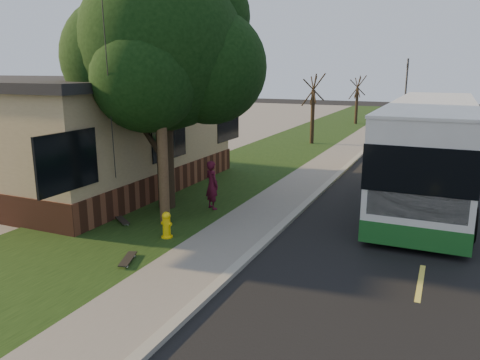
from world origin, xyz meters
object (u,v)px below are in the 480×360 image
object	(u,v)px
skateboard_main	(128,259)
skateboard_spare	(122,220)
transit_bus	(430,146)
fire_hydrant	(167,225)
dumpster	(118,159)
leafy_tree	(165,51)
bare_tree_far	(357,101)
bare_tree_near	(313,110)
traffic_signal	(406,86)
skateboarder	(212,185)
utility_pole	(159,68)

from	to	relation	value
skateboard_main	skateboard_spare	distance (m)	3.10
transit_bus	skateboard_main	bearing A→B (deg)	-122.56
fire_hydrant	dumpster	xyz separation A→B (m)	(-6.50, 6.18, 0.26)
leafy_tree	dumpster	world-z (taller)	leafy_tree
bare_tree_far	dumpster	distance (m)	24.62
skateboard_spare	leafy_tree	bearing A→B (deg)	79.79
leafy_tree	bare_tree_near	distance (m)	15.66
skateboard_main	fire_hydrant	bearing A→B (deg)	91.55
traffic_signal	fire_hydrant	bearing A→B (deg)	-95.21
transit_bus	dumpster	bearing A→B (deg)	-172.03
bare_tree_near	bare_tree_far	bearing A→B (deg)	87.61
leafy_tree	traffic_signal	xyz separation A→B (m)	(4.67, 31.35, -2.00)
bare_tree_near	dumpster	world-z (taller)	bare_tree_near
bare_tree_far	skateboarder	world-z (taller)	bare_tree_far
dumpster	bare_tree_far	bearing A→B (deg)	75.63
bare_tree_near	skateboard_spare	xyz separation A→B (m)	(-1.05, -17.45, -2.02)
utility_pole	skateboarder	bearing A→B (deg)	73.32
fire_hydrant	transit_bus	xyz separation A→B (m)	(6.30, 7.97, 1.43)
skateboard_spare	dumpster	distance (m)	7.26
bare_tree_far	utility_pole	bearing A→B (deg)	-90.60
bare_tree_near	transit_bus	distance (m)	12.35
bare_tree_near	skateboard_spare	bearing A→B (deg)	-93.44
transit_bus	bare_tree_near	bearing A→B (deg)	125.68
transit_bus	skateboard_spare	distance (m)	11.23
bare_tree_far	skateboarder	bearing A→B (deg)	-89.40
fire_hydrant	leafy_tree	xyz separation A→B (m)	(-1.57, 2.65, 4.73)
skateboard_spare	skateboarder	bearing A→B (deg)	52.70
dumpster	leafy_tree	bearing A→B (deg)	-35.62
bare_tree_far	skateboard_main	bearing A→B (deg)	-89.19
leafy_tree	dumpster	distance (m)	7.54
skateboard_main	leafy_tree	bearing A→B (deg)	109.95
bare_tree_near	transit_bus	bearing A→B (deg)	-54.32
traffic_signal	leafy_tree	bearing A→B (deg)	-98.47
fire_hydrant	bare_tree_far	bearing A→B (deg)	90.76
fire_hydrant	skateboard_main	bearing A→B (deg)	-88.45
utility_pole	traffic_signal	distance (m)	33.26
bare_tree_near	skateboard_main	distance (m)	19.94
bare_tree_near	transit_bus	size ratio (longest dim) A/B	0.33
traffic_signal	dumpster	distance (m)	29.53
transit_bus	skateboarder	distance (m)	8.20
leafy_tree	skateboarder	xyz separation A→B (m)	(1.45, 0.31, -4.28)
skateboarder	skateboard_spare	xyz separation A→B (m)	(-1.83, -2.40, -0.75)
bare_tree_far	skateboard_main	xyz separation A→B (m)	(0.45, -31.81, -1.87)
fire_hydrant	leafy_tree	size ratio (longest dim) A/B	0.09
leafy_tree	bare_tree_far	size ratio (longest dim) A/B	1.94
transit_bus	traffic_signal	bearing A→B (deg)	97.01
utility_pole	bare_tree_near	xyz separation A→B (m)	(-0.19, 17.01, -2.48)
skateboarder	dumpster	distance (m)	7.16
bare_tree_near	skateboarder	world-z (taller)	bare_tree_near
utility_pole	skateboard_spare	world-z (taller)	utility_pole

